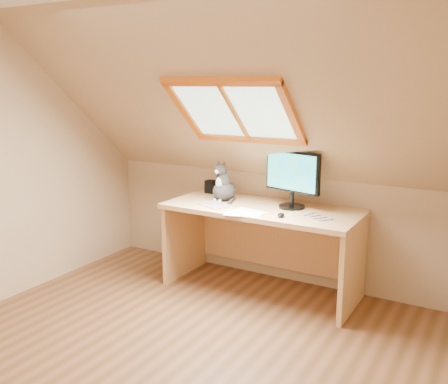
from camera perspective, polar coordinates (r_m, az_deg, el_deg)
The scene contains 10 objects.
ground at distance 3.61m, azimuth -7.29°, elevation -18.41°, with size 3.50×3.50×0.00m, color brown.
room_shell at distance 3.06m, azimuth -9.09°, elevation 4.51°, with size 3.52×3.52×2.41m.
desk at distance 4.49m, azimuth 4.73°, elevation -4.38°, with size 1.71×0.75×0.78m.
monitor at distance 4.29m, azimuth 7.82°, elevation 1.87°, with size 0.53×0.23×0.49m.
cat at distance 4.56m, azimuth -0.06°, elevation 0.68°, with size 0.24×0.28×0.38m.
desk_speaker at distance 4.88m, azimuth -1.55°, elevation 0.62°, with size 0.09×0.09×0.12m, color black.
graphics_tablet at distance 4.40m, azimuth -1.12°, elevation -1.48°, with size 0.26×0.19×0.01m, color #B2B2B7.
mouse at distance 4.05m, azimuth 6.52°, elevation -2.65°, with size 0.06×0.10×0.03m, color black.
papers at distance 4.15m, azimuth 2.46°, elevation -2.38°, with size 0.33×0.27×0.00m.
cables at distance 4.09m, azimuth 9.29°, elevation -2.74°, with size 0.51×0.26×0.01m.
Camera 1 is at (1.92, -2.44, 1.84)m, focal length 40.00 mm.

